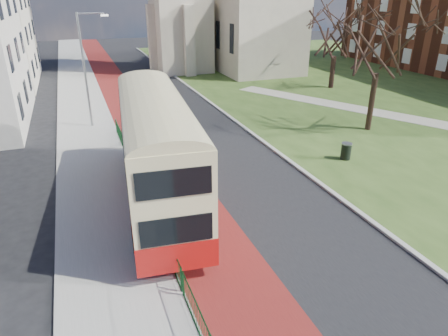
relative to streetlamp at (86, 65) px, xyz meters
name	(u,v)px	position (x,y,z in m)	size (l,w,h in m)	color
ground	(240,244)	(4.35, -18.00, -4.59)	(160.00, 160.00, 0.00)	black
road_carriageway	(165,112)	(5.85, 2.00, -4.59)	(9.00, 120.00, 0.01)	black
bus_lane	(132,116)	(3.15, 2.00, -4.59)	(3.40, 120.00, 0.01)	#591414
pavement_west	(84,120)	(-0.65, 2.00, -4.53)	(4.00, 120.00, 0.12)	gray
kerb_west	(110,117)	(1.35, 2.00, -4.53)	(0.25, 120.00, 0.13)	#999993
kerb_east	(209,101)	(10.45, 4.00, -4.53)	(0.25, 80.00, 0.13)	#999993
grass_green	(382,85)	(30.35, 4.00, -4.57)	(40.00, 80.00, 0.04)	#2F4A1A
footpath	(426,122)	(24.35, -8.00, -4.54)	(2.20, 36.00, 0.03)	#9E998C
pedestrian_railing	(148,200)	(1.40, -14.00, -4.04)	(0.07, 24.00, 1.12)	#0D3A18
streetlamp	(86,65)	(0.00, 0.00, 0.00)	(2.13, 0.18, 8.00)	gray
bus	(156,147)	(2.09, -13.44, -1.68)	(4.11, 12.44, 5.11)	#A1110E
winter_tree_near	(384,24)	(18.90, -7.84, 2.78)	(8.01, 8.01, 10.58)	#2F1F17
winter_tree_far	(337,30)	(24.45, 4.95, 1.20)	(7.09, 7.09, 8.32)	black
litter_bin	(346,151)	(13.80, -12.06, -4.04)	(0.70, 0.70, 1.03)	black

